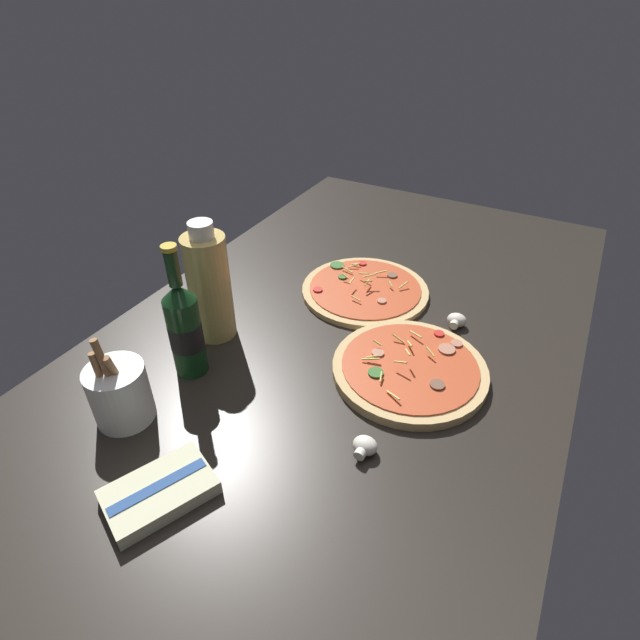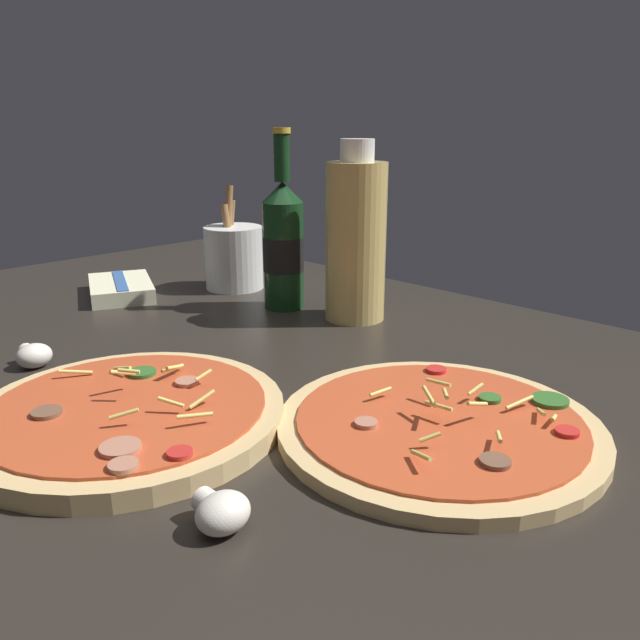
{
  "view_description": "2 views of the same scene",
  "coord_description": "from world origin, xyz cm",
  "px_view_note": "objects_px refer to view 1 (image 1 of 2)",
  "views": [
    {
      "loc": [
        -73.58,
        -34.99,
        65.36
      ],
      "look_at": [
        -4.13,
        2.64,
        7.91
      ],
      "focal_mm": 28.0,
      "sensor_mm": 36.0,
      "label": 1
    },
    {
      "loc": [
        44.61,
        -41.32,
        29.17
      ],
      "look_at": [
        -1.32,
        5.48,
        8.42
      ],
      "focal_mm": 35.0,
      "sensor_mm": 36.0,
      "label": 2
    }
  ],
  "objects_px": {
    "dish_towel": "(160,492)",
    "pizza_far": "(365,290)",
    "utensil_crock": "(120,393)",
    "mushroom_right": "(456,320)",
    "mushroom_left": "(365,446)",
    "beer_bottle": "(185,328)",
    "oil_bottle": "(209,286)",
    "pizza_near": "(409,369)"
  },
  "relations": [
    {
      "from": "pizza_near",
      "to": "mushroom_right",
      "type": "height_order",
      "value": "pizza_near"
    },
    {
      "from": "mushroom_right",
      "to": "utensil_crock",
      "type": "relative_size",
      "value": 0.25
    },
    {
      "from": "mushroom_right",
      "to": "pizza_far",
      "type": "bearing_deg",
      "value": 83.07
    },
    {
      "from": "pizza_near",
      "to": "mushroom_left",
      "type": "xyz_separation_m",
      "value": [
        -0.21,
        -0.0,
        0.0
      ]
    },
    {
      "from": "pizza_far",
      "to": "mushroom_left",
      "type": "bearing_deg",
      "value": -155.81
    },
    {
      "from": "utensil_crock",
      "to": "dish_towel",
      "type": "bearing_deg",
      "value": -119.47
    },
    {
      "from": "pizza_far",
      "to": "mushroom_right",
      "type": "xyz_separation_m",
      "value": [
        -0.03,
        -0.22,
        0.01
      ]
    },
    {
      "from": "utensil_crock",
      "to": "dish_towel",
      "type": "distance_m",
      "value": 0.19
    },
    {
      "from": "pizza_near",
      "to": "beer_bottle",
      "type": "xyz_separation_m",
      "value": [
        -0.18,
        0.36,
        0.09
      ]
    },
    {
      "from": "dish_towel",
      "to": "mushroom_right",
      "type": "bearing_deg",
      "value": -22.86
    },
    {
      "from": "oil_bottle",
      "to": "dish_towel",
      "type": "height_order",
      "value": "oil_bottle"
    },
    {
      "from": "mushroom_right",
      "to": "dish_towel",
      "type": "xyz_separation_m",
      "value": [
        -0.61,
        0.26,
        -0.0
      ]
    },
    {
      "from": "mushroom_left",
      "to": "beer_bottle",
      "type": "bearing_deg",
      "value": 86.19
    },
    {
      "from": "oil_bottle",
      "to": "dish_towel",
      "type": "bearing_deg",
      "value": -153.64
    },
    {
      "from": "oil_bottle",
      "to": "mushroom_left",
      "type": "xyz_separation_m",
      "value": [
        -0.14,
        -0.4,
        -0.1
      ]
    },
    {
      "from": "pizza_near",
      "to": "mushroom_right",
      "type": "xyz_separation_m",
      "value": [
        0.19,
        -0.03,
        0.0
      ]
    },
    {
      "from": "pizza_far",
      "to": "dish_towel",
      "type": "height_order",
      "value": "pizza_far"
    },
    {
      "from": "pizza_far",
      "to": "oil_bottle",
      "type": "relative_size",
      "value": 1.18
    },
    {
      "from": "pizza_near",
      "to": "oil_bottle",
      "type": "xyz_separation_m",
      "value": [
        -0.07,
        0.4,
        0.1
      ]
    },
    {
      "from": "pizza_far",
      "to": "mushroom_right",
      "type": "relative_size",
      "value": 6.94
    },
    {
      "from": "dish_towel",
      "to": "pizza_far",
      "type": "bearing_deg",
      "value": -3.1
    },
    {
      "from": "beer_bottle",
      "to": "utensil_crock",
      "type": "height_order",
      "value": "beer_bottle"
    },
    {
      "from": "pizza_near",
      "to": "beer_bottle",
      "type": "distance_m",
      "value": 0.42
    },
    {
      "from": "dish_towel",
      "to": "utensil_crock",
      "type": "bearing_deg",
      "value": 60.53
    },
    {
      "from": "mushroom_left",
      "to": "utensil_crock",
      "type": "relative_size",
      "value": 0.24
    },
    {
      "from": "pizza_far",
      "to": "mushroom_right",
      "type": "distance_m",
      "value": 0.22
    },
    {
      "from": "mushroom_left",
      "to": "dish_towel",
      "type": "xyz_separation_m",
      "value": [
        -0.21,
        0.22,
        -0.0
      ]
    },
    {
      "from": "oil_bottle",
      "to": "mushroom_right",
      "type": "xyz_separation_m",
      "value": [
        0.26,
        -0.43,
        -0.1
      ]
    },
    {
      "from": "pizza_far",
      "to": "mushroom_left",
      "type": "distance_m",
      "value": 0.46
    },
    {
      "from": "pizza_far",
      "to": "utensil_crock",
      "type": "bearing_deg",
      "value": 160.28
    },
    {
      "from": "mushroom_left",
      "to": "mushroom_right",
      "type": "height_order",
      "value": "same"
    },
    {
      "from": "oil_bottle",
      "to": "pizza_far",
      "type": "bearing_deg",
      "value": -36.09
    },
    {
      "from": "pizza_near",
      "to": "oil_bottle",
      "type": "relative_size",
      "value": 1.16
    },
    {
      "from": "pizza_near",
      "to": "dish_towel",
      "type": "height_order",
      "value": "pizza_near"
    },
    {
      "from": "mushroom_right",
      "to": "utensil_crock",
      "type": "bearing_deg",
      "value": 141.13
    },
    {
      "from": "pizza_far",
      "to": "utensil_crock",
      "type": "relative_size",
      "value": 1.71
    },
    {
      "from": "beer_bottle",
      "to": "mushroom_left",
      "type": "height_order",
      "value": "beer_bottle"
    },
    {
      "from": "pizza_near",
      "to": "beer_bottle",
      "type": "height_order",
      "value": "beer_bottle"
    },
    {
      "from": "utensil_crock",
      "to": "pizza_far",
      "type": "bearing_deg",
      "value": -19.72
    },
    {
      "from": "pizza_far",
      "to": "mushroom_right",
      "type": "bearing_deg",
      "value": -96.93
    },
    {
      "from": "pizza_far",
      "to": "mushroom_left",
      "type": "xyz_separation_m",
      "value": [
        -0.42,
        -0.19,
        0.01
      ]
    },
    {
      "from": "oil_bottle",
      "to": "utensil_crock",
      "type": "distance_m",
      "value": 0.27
    }
  ]
}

